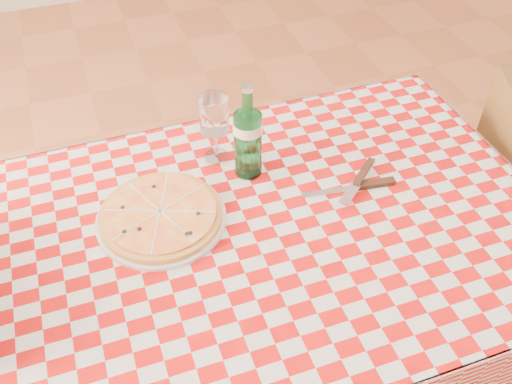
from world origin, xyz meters
TOP-DOWN VIEW (x-y plane):
  - dining_table at (0.00, 0.00)m, footprint 1.20×0.80m
  - tablecloth at (0.00, 0.00)m, footprint 1.30×0.90m
  - pizza_plate at (-0.24, 0.10)m, footprint 0.39×0.39m
  - water_bottle at (0.01, 0.20)m, footprint 0.08×0.08m
  - wine_glass at (-0.05, 0.28)m, footprint 0.08×0.08m
  - cutlery at (0.24, 0.05)m, footprint 0.31×0.28m

SIDE VIEW (x-z plane):
  - dining_table at x=0.00m, z-range 0.28..1.03m
  - tablecloth at x=0.00m, z-range 0.75..0.76m
  - cutlery at x=0.24m, z-range 0.76..0.79m
  - pizza_plate at x=-0.24m, z-range 0.76..0.80m
  - wine_glass at x=-0.05m, z-range 0.76..0.94m
  - water_bottle at x=0.01m, z-range 0.76..1.01m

